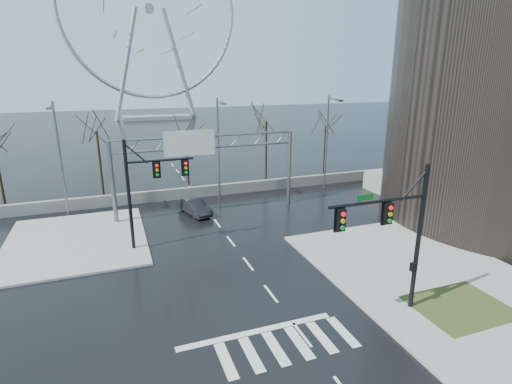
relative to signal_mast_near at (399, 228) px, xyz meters
name	(u,v)px	position (x,y,z in m)	size (l,w,h in m)	color
ground	(271,294)	(-5.14, 4.04, -4.87)	(260.00, 260.00, 0.00)	black
sidewalk_right_ext	(391,253)	(4.86, 6.04, -4.80)	(12.00, 10.00, 0.15)	gray
sidewalk_far	(76,241)	(-16.14, 16.04, -4.80)	(10.00, 12.00, 0.15)	gray
grass_strip	(460,307)	(3.86, -0.96, -4.72)	(5.00, 4.00, 0.02)	#303B18
tower_podium	(510,191)	(23.86, 12.04, -3.87)	(22.00, 18.00, 2.00)	gray
barrier_wall	(197,192)	(-5.14, 24.04, -4.32)	(52.00, 0.50, 1.10)	slate
signal_mast_near	(399,228)	(0.00, 0.00, 0.00)	(5.52, 0.41, 8.00)	black
signal_mast_far	(145,184)	(-11.01, 13.00, -0.04)	(4.72, 0.41, 8.00)	black
sign_gantry	(203,157)	(-5.52, 19.00, 0.31)	(16.36, 0.40, 7.60)	slate
streetlight_left	(59,151)	(-17.14, 22.20, 1.01)	(0.50, 2.55, 10.00)	slate
streetlight_mid	(219,142)	(-3.14, 22.20, 1.01)	(0.50, 2.55, 10.00)	slate
streetlight_right	(328,135)	(8.86, 22.20, 1.01)	(0.50, 2.55, 10.00)	slate
tree_left	(97,139)	(-14.14, 27.54, 1.10)	(3.75, 3.75, 7.50)	black
tree_center	(186,140)	(-5.14, 28.54, 0.30)	(3.25, 3.25, 6.50)	black
tree_right	(266,128)	(3.86, 27.54, 1.34)	(3.90, 3.90, 7.80)	black
tree_far_right	(325,131)	(11.86, 28.04, 0.54)	(3.40, 3.40, 6.80)	black
ferris_wheel	(150,17)	(-0.14, 99.04, 21.26)	(45.00, 6.00, 50.91)	gray
car	(195,207)	(-6.41, 19.01, -4.18)	(1.46, 4.18, 1.38)	black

